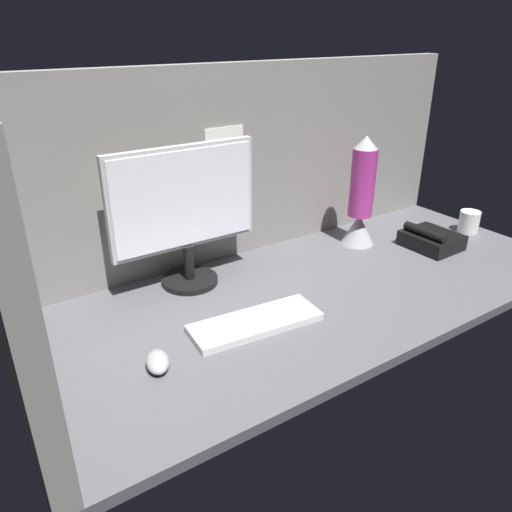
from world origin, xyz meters
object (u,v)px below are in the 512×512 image
Objects in this scene: keyboard at (255,323)px; lava_lamp at (361,200)px; monitor at (185,209)px; mouse at (158,362)px; desk_phone at (431,240)px; mug_ceramic_white at (469,221)px.

lava_lamp reaches higher than keyboard.
monitor is 1.17× the size of lava_lamp.
mouse is 0.23× the size of lava_lamp.
mouse is at bearing -170.21° from keyboard.
desk_phone reaches higher than keyboard.
monitor is 41.38cm from keyboard.
desk_phone is at bearing -42.62° from lava_lamp.
desk_phone reaches higher than mug_ceramic_white.
keyboard is 3.34× the size of mug_ceramic_white.
keyboard is 0.90× the size of lava_lamp.
monitor reaches higher than lava_lamp.
keyboard is 84.75cm from desk_phone.
mug_ceramic_white is (140.14, 12.58, 2.63)cm from mouse.
desk_phone is at bearing -175.81° from mug_ceramic_white.
mug_ceramic_white is 25.85cm from desk_phone.
desk_phone is (84.31, 8.36, 2.19)cm from keyboard.
lava_lamp is at bearing 137.38° from desk_phone.
desk_phone is (-25.76, -1.89, -1.15)cm from mug_ceramic_white.
mouse is 140.73cm from mug_ceramic_white.
lava_lamp reaches higher than mug_ceramic_white.
keyboard is 1.90× the size of desk_phone.
desk_phone is at bearing 11.01° from keyboard.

